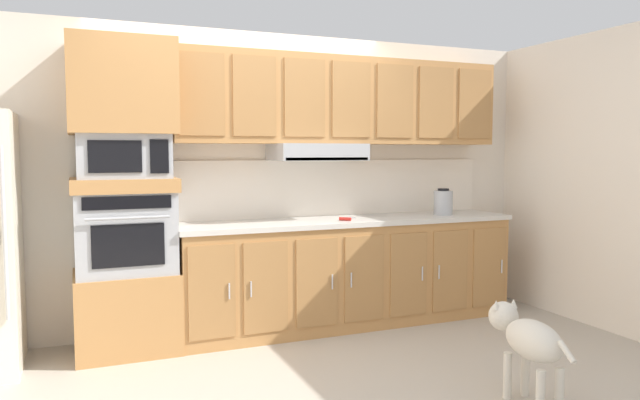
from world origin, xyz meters
TOP-DOWN VIEW (x-y plane):
  - ground_plane at (0.00, 0.00)m, footprint 9.60×9.60m
  - back_kitchen_wall at (0.00, 1.11)m, footprint 6.20×0.12m
  - side_panel_right at (2.80, 0.00)m, footprint 0.12×7.10m
  - oven_base_cabinet at (-0.99, 0.75)m, footprint 0.74×0.62m
  - built_in_oven at (-0.99, 0.75)m, footprint 0.70×0.62m
  - appliance_mid_shelf at (-0.99, 0.75)m, footprint 0.74×0.62m
  - microwave at (-0.99, 0.75)m, footprint 0.64×0.54m
  - appliance_upper_cabinet at (-0.99, 0.75)m, footprint 0.74×0.62m
  - lower_cabinet_run at (0.84, 0.75)m, footprint 2.93×0.63m
  - countertop_slab at (0.84, 0.75)m, footprint 2.97×0.64m
  - backsplash_panel at (0.84, 1.04)m, footprint 2.97×0.02m
  - upper_cabinet_with_hood at (0.82, 0.87)m, footprint 2.93×0.48m
  - screwdriver at (0.75, 0.62)m, footprint 0.17×0.17m
  - electric_kettle at (1.77, 0.70)m, footprint 0.17×0.17m
  - dog at (1.12, -1.14)m, footprint 0.27×0.79m

SIDE VIEW (x-z plane):
  - ground_plane at x=0.00m, z-range 0.00..0.00m
  - oven_base_cabinet at x=-0.99m, z-range 0.00..0.60m
  - dog at x=1.12m, z-range 0.10..0.68m
  - lower_cabinet_run at x=0.84m, z-range 0.00..0.88m
  - countertop_slab at x=0.84m, z-range 0.88..0.92m
  - built_in_oven at x=-0.99m, z-range 0.60..1.20m
  - screwdriver at x=0.75m, z-range 0.92..0.95m
  - electric_kettle at x=1.77m, z-range 0.91..1.15m
  - backsplash_panel at x=0.84m, z-range 0.92..1.42m
  - back_kitchen_wall at x=0.00m, z-range 0.00..2.50m
  - side_panel_right at x=2.80m, z-range 0.00..2.50m
  - appliance_mid_shelf at x=-0.99m, z-range 1.20..1.30m
  - microwave at x=-0.99m, z-range 1.30..1.62m
  - upper_cabinet_with_hood at x=0.82m, z-range 1.46..2.34m
  - appliance_upper_cabinet at x=-0.99m, z-range 1.62..2.30m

